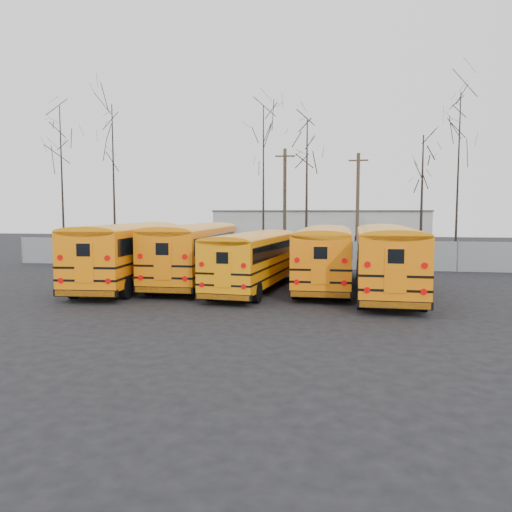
% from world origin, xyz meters
% --- Properties ---
extents(ground, '(120.00, 120.00, 0.00)m').
position_xyz_m(ground, '(0.00, 0.00, 0.00)').
color(ground, black).
rests_on(ground, ground).
extents(fence, '(40.00, 0.04, 2.00)m').
position_xyz_m(fence, '(0.00, 12.00, 1.00)').
color(fence, gray).
rests_on(fence, ground).
extents(distant_building, '(22.00, 8.00, 4.00)m').
position_xyz_m(distant_building, '(2.00, 32.00, 2.00)').
color(distant_building, beige).
rests_on(distant_building, ground).
extents(bus_a, '(3.69, 12.27, 3.39)m').
position_xyz_m(bus_a, '(-6.62, 1.99, 1.98)').
color(bus_a, black).
rests_on(bus_a, ground).
extents(bus_b, '(3.03, 12.01, 3.34)m').
position_xyz_m(bus_b, '(-3.41, 3.43, 1.96)').
color(bus_b, black).
rests_on(bus_b, ground).
extents(bus_c, '(3.48, 10.81, 2.98)m').
position_xyz_m(bus_c, '(0.16, 1.82, 1.74)').
color(bus_c, black).
rests_on(bus_c, ground).
extents(bus_d, '(2.72, 11.54, 3.22)m').
position_xyz_m(bus_d, '(3.61, 3.38, 1.89)').
color(bus_d, black).
rests_on(bus_d, ground).
extents(bus_e, '(2.95, 11.96, 3.33)m').
position_xyz_m(bus_e, '(6.60, 1.56, 1.95)').
color(bus_e, black).
rests_on(bus_e, ground).
extents(utility_pole_left, '(1.63, 0.28, 9.14)m').
position_xyz_m(utility_pole_left, '(-0.34, 18.71, 4.69)').
color(utility_pole_left, '#473928').
rests_on(utility_pole_left, ground).
extents(utility_pole_right, '(1.51, 0.26, 8.46)m').
position_xyz_m(utility_pole_right, '(5.56, 16.97, 4.35)').
color(utility_pole_right, '#443427').
rests_on(utility_pole_right, ground).
extents(tree_0, '(0.26, 0.26, 12.82)m').
position_xyz_m(tree_0, '(-19.14, 16.51, 6.41)').
color(tree_0, black).
rests_on(tree_0, ground).
extents(tree_1, '(0.26, 0.26, 12.55)m').
position_xyz_m(tree_1, '(-13.95, 15.52, 6.27)').
color(tree_1, black).
rests_on(tree_1, ground).
extents(tree_2, '(0.26, 0.26, 12.05)m').
position_xyz_m(tree_2, '(-1.63, 15.62, 6.02)').
color(tree_2, black).
rests_on(tree_2, ground).
extents(tree_3, '(0.26, 0.26, 10.83)m').
position_xyz_m(tree_3, '(1.72, 15.54, 5.41)').
color(tree_3, black).
rests_on(tree_3, ground).
extents(tree_4, '(0.26, 0.26, 9.56)m').
position_xyz_m(tree_4, '(10.18, 15.95, 4.78)').
color(tree_4, black).
rests_on(tree_4, ground).
extents(tree_5, '(0.26, 0.26, 12.98)m').
position_xyz_m(tree_5, '(13.07, 17.90, 6.49)').
color(tree_5, black).
rests_on(tree_5, ground).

